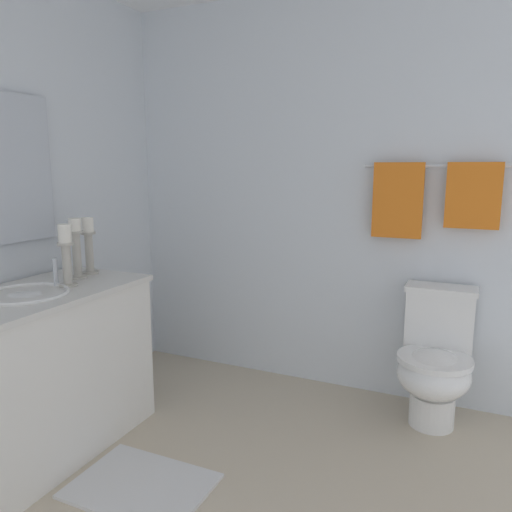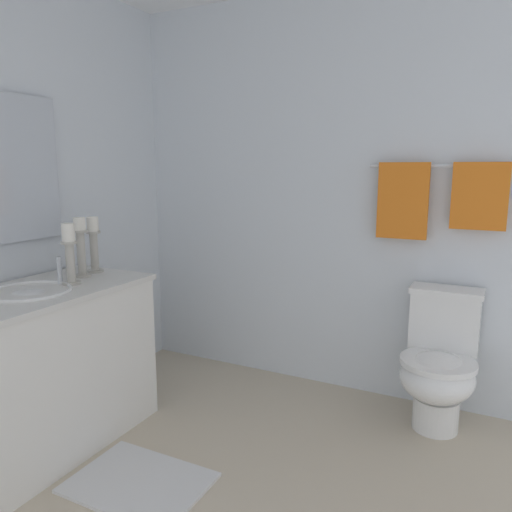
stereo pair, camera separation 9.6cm
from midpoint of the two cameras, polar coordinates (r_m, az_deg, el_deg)
name	(u,v)px [view 2 (the right image)]	position (r m, az deg, el deg)	size (l,w,h in m)	color
wall_back	(348,197)	(3.07, 11.58, 6.74)	(2.93, 0.04, 2.45)	silver
vanity_cabinet	(35,373)	(2.68, -23.34, -12.38)	(0.58, 1.20, 0.82)	white
sink_basin	(29,300)	(2.56, -23.91, -4.68)	(0.40, 0.40, 0.24)	white
candle_holder_tall	(94,243)	(2.88, -17.47, 1.46)	(0.09, 0.09, 0.31)	#B7B2A5
candle_holder_short	(81,246)	(2.77, -18.80, 1.14)	(0.09, 0.09, 0.32)	#B7B2A5
candle_holder_mid	(70,252)	(2.61, -19.90, 0.45)	(0.09, 0.09, 0.31)	#B7B2A5
toilet	(439,364)	(2.88, 21.48, -11.63)	(0.39, 0.54, 0.75)	white
towel_bar	(442,166)	(2.91, 21.79, 9.73)	(0.02, 0.02, 0.79)	silver
towel_near_vanity	(403,201)	(2.92, 17.63, 6.14)	(0.28, 0.03, 0.43)	orange
towel_center	(480,196)	(2.88, 25.47, 6.31)	(0.28, 0.03, 0.36)	orange
bath_mat	(139,483)	(2.47, -12.27, -24.42)	(0.60, 0.44, 0.02)	silver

